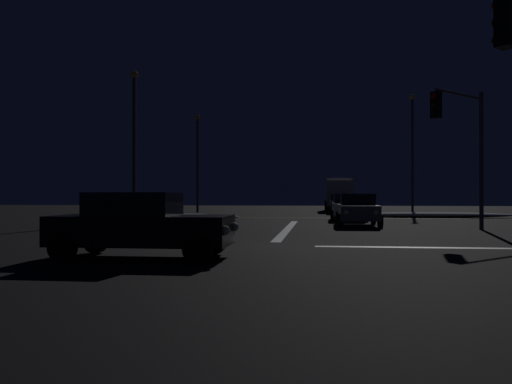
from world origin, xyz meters
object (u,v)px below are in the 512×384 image
object	(u,v)px
box_truck	(339,193)
sedan_red	(350,205)
streetlamp_left_far	(198,156)
sedan_green	(341,204)
traffic_signal_ne	(463,133)
streetlamp_left_near	(134,134)
sedan_silver	(348,207)
sedan_gray	(358,210)
sedan_black_crossing	(141,225)
streetlamp_right_far	(412,145)

from	to	relation	value
box_truck	sedan_red	bearing A→B (deg)	-88.70
box_truck	streetlamp_left_far	size ratio (longest dim) A/B	0.97
sedan_green	streetlamp_left_far	world-z (taller)	streetlamp_left_far
traffic_signal_ne	streetlamp_left_near	world-z (taller)	streetlamp_left_near
sedan_silver	streetlamp_left_near	xyz separation A→B (m)	(-12.20, -2.52, 4.19)
sedan_gray	streetlamp_left_near	world-z (taller)	streetlamp_left_near
sedan_silver	sedan_black_crossing	size ratio (longest dim) A/B	1.00
box_truck	sedan_black_crossing	xyz separation A→B (m)	(-6.14, -38.65, -0.91)
box_truck	sedan_black_crossing	size ratio (longest dim) A/B	1.91
sedan_red	streetlamp_left_near	world-z (taller)	streetlamp_left_near
sedan_red	sedan_green	bearing A→B (deg)	94.31
traffic_signal_ne	streetlamp_left_near	xyz separation A→B (m)	(-16.44, 6.26, 0.88)
sedan_silver	sedan_green	size ratio (longest dim) A/B	1.00
streetlamp_left_far	streetlamp_left_near	bearing A→B (deg)	-90.00
sedan_green	streetlamp_right_far	xyz separation A→B (m)	(5.94, 1.74, 4.83)
sedan_black_crossing	traffic_signal_ne	distance (m)	15.19
sedan_black_crossing	streetlamp_left_near	size ratio (longest dim) A/B	0.50
sedan_red	streetlamp_left_far	bearing A→B (deg)	150.28
streetlamp_left_far	sedan_gray	bearing A→B (deg)	-56.96
box_truck	streetlamp_left_far	world-z (taller)	streetlamp_left_far
streetlamp_left_far	streetlamp_left_near	size ratio (longest dim) A/B	0.99
sedan_silver	streetlamp_left_far	distance (m)	18.64
sedan_gray	streetlamp_left_far	world-z (taller)	streetlamp_left_far
streetlamp_right_far	streetlamp_left_far	xyz separation A→B (m)	(-18.20, 0.00, -0.70)
sedan_green	streetlamp_right_far	world-z (taller)	streetlamp_right_far
sedan_gray	sedan_black_crossing	xyz separation A→B (m)	(-6.11, -14.03, 0.00)
streetlamp_left_far	traffic_signal_ne	bearing A→B (deg)	-53.55
sedan_silver	traffic_signal_ne	bearing A→B (deg)	-64.20
sedan_gray	sedan_green	world-z (taller)	same
streetlamp_right_far	streetlamp_left_far	distance (m)	18.21
streetlamp_left_far	sedan_red	bearing A→B (deg)	-29.72
sedan_black_crossing	streetlamp_right_far	bearing A→B (deg)	70.09
sedan_silver	traffic_signal_ne	xyz separation A→B (m)	(4.24, -8.78, 3.31)
sedan_green	streetlamp_right_far	bearing A→B (deg)	16.32
sedan_silver	streetlamp_left_near	size ratio (longest dim) A/B	0.50
box_truck	streetlamp_right_far	world-z (taller)	streetlamp_right_far
sedan_silver	box_truck	distance (m)	19.13
sedan_red	sedan_black_crossing	size ratio (longest dim) A/B	1.00
sedan_gray	streetlamp_left_far	bearing A→B (deg)	123.04
sedan_red	box_truck	size ratio (longest dim) A/B	0.52
sedan_green	sedan_red	bearing A→B (deg)	-85.69
sedan_black_crossing	streetlamp_left_near	bearing A→B (deg)	110.14
sedan_green	box_truck	bearing A→B (deg)	89.06
sedan_green	sedan_black_crossing	distance (m)	31.85
sedan_silver	streetlamp_right_far	world-z (taller)	streetlamp_right_far
box_truck	streetlamp_left_near	bearing A→B (deg)	-119.79
sedan_green	streetlamp_left_near	size ratio (longest dim) A/B	0.50
sedan_black_crossing	streetlamp_right_far	distance (m)	35.45
sedan_green	streetlamp_right_far	distance (m)	7.85
sedan_red	streetlamp_left_near	bearing A→B (deg)	-145.33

